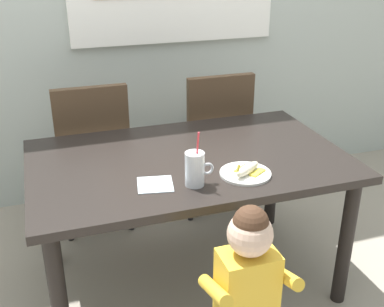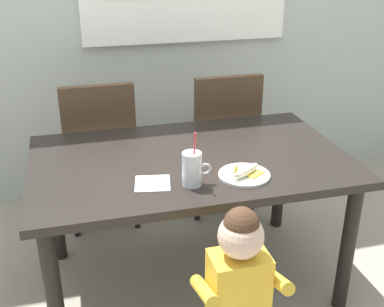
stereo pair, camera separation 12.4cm
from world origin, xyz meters
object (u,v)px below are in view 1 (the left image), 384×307
at_px(dining_table, 189,174).
at_px(dining_chair_right, 213,135).
at_px(toddler_standing, 248,278).
at_px(snack_plate, 245,173).
at_px(peeled_banana, 248,169).
at_px(paper_napkin, 155,184).
at_px(milk_cup, 195,171).
at_px(dining_chair_left, 92,149).

relative_size(dining_table, dining_chair_right, 1.58).
relative_size(toddler_standing, snack_plate, 3.64).
relative_size(peeled_banana, paper_napkin, 1.16).
height_order(dining_table, peeled_banana, peeled_banana).
relative_size(snack_plate, paper_napkin, 1.53).
relative_size(milk_cup, snack_plate, 1.09).
relative_size(dining_table, peeled_banana, 8.73).
distance_m(dining_table, paper_napkin, 0.33).
distance_m(dining_table, snack_plate, 0.33).
relative_size(dining_table, paper_napkin, 10.12).
relative_size(milk_cup, peeled_banana, 1.45).
relative_size(dining_chair_right, peeled_banana, 5.52).
bearing_deg(milk_cup, paper_napkin, 162.40).
height_order(dining_chair_right, peeled_banana, dining_chair_right).
relative_size(dining_chair_left, snack_plate, 4.17).
height_order(dining_table, snack_plate, snack_plate).
distance_m(dining_table, toddler_standing, 0.69).
distance_m(milk_cup, snack_plate, 0.25).
bearing_deg(dining_chair_left, dining_table, 119.19).
relative_size(dining_chair_left, toddler_standing, 1.15).
xyz_separation_m(milk_cup, peeled_banana, (0.25, 0.01, -0.04)).
relative_size(dining_chair_left, peeled_banana, 5.52).
height_order(dining_chair_left, paper_napkin, dining_chair_left).
height_order(dining_chair_right, snack_plate, dining_chair_right).
xyz_separation_m(dining_chair_left, paper_napkin, (0.16, -0.92, 0.20)).
bearing_deg(paper_napkin, dining_table, 45.39).
height_order(dining_table, paper_napkin, paper_napkin).
xyz_separation_m(dining_table, peeled_banana, (0.19, -0.27, 0.12)).
bearing_deg(milk_cup, peeled_banana, 1.92).
height_order(dining_chair_left, dining_chair_right, same).
bearing_deg(dining_table, milk_cup, -102.60).
relative_size(toddler_standing, peeled_banana, 4.82).
bearing_deg(snack_plate, milk_cup, -175.53).
height_order(toddler_standing, paper_napkin, toddler_standing).
bearing_deg(snack_plate, peeled_banana, -66.97).
bearing_deg(milk_cup, dining_table, 77.40).
height_order(dining_table, milk_cup, milk_cup).
xyz_separation_m(dining_table, milk_cup, (-0.06, -0.28, 0.16)).
bearing_deg(peeled_banana, dining_chair_right, 78.12).
relative_size(milk_cup, paper_napkin, 1.68).
bearing_deg(toddler_standing, dining_chair_left, 106.20).
bearing_deg(toddler_standing, milk_cup, 100.56).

